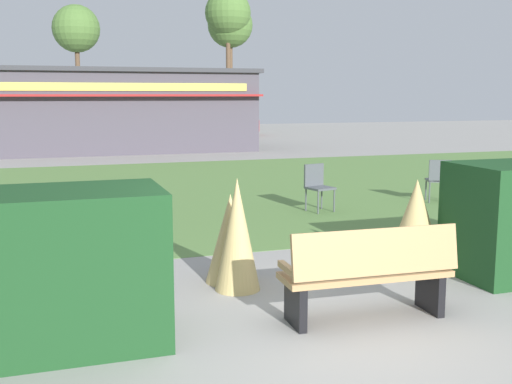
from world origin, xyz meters
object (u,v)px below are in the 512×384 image
at_px(tree_right_bg, 230,26).
at_px(parked_car_center_slot, 116,125).
at_px(parked_car_west_slot, 12,127).
at_px(tree_left_bg, 76,30).
at_px(food_kiosk, 117,110).
at_px(parked_car_east_slot, 216,124).
at_px(park_bench, 369,273).
at_px(tree_center_bg, 228,14).
at_px(cafe_chair_west, 317,183).
at_px(cafe_chair_east, 439,177).

bearing_deg(tree_right_bg, parked_car_center_slot, -142.92).
bearing_deg(parked_car_west_slot, tree_right_bg, 24.80).
bearing_deg(tree_left_bg, parked_car_center_slot, -78.73).
height_order(food_kiosk, tree_right_bg, tree_right_bg).
xyz_separation_m(parked_car_east_slot, tree_left_bg, (-6.67, 7.06, 5.36)).
bearing_deg(park_bench, tree_right_bg, 76.03).
height_order(tree_right_bg, tree_center_bg, tree_center_bg).
distance_m(food_kiosk, parked_car_east_slot, 9.41).
bearing_deg(park_bench, tree_left_bg, 91.50).
bearing_deg(parked_car_east_slot, parked_car_center_slot, -179.99).
relative_size(park_bench, tree_right_bg, 0.22).
distance_m(cafe_chair_west, parked_car_east_slot, 22.21).
bearing_deg(tree_center_bg, cafe_chair_west, -102.56).
distance_m(parked_car_center_slot, parked_car_east_slot, 5.26).
distance_m(park_bench, parked_car_east_slot, 28.03).
bearing_deg(cafe_chair_east, parked_car_east_slot, 87.11).
height_order(park_bench, tree_center_bg, tree_center_bg).
bearing_deg(food_kiosk, parked_car_center_slot, 84.29).
xyz_separation_m(food_kiosk, tree_right_bg, (8.50, 13.08, 4.81)).
xyz_separation_m(park_bench, cafe_chair_east, (4.66, 5.63, 0.05)).
bearing_deg(food_kiosk, cafe_chair_west, -81.70).
relative_size(cafe_chair_west, tree_right_bg, 0.11).
xyz_separation_m(park_bench, tree_left_bg, (-0.90, 34.50, 5.52)).
relative_size(cafe_chair_east, parked_car_west_slot, 0.21).
relative_size(park_bench, food_kiosk, 0.16).
height_order(cafe_chair_west, tree_left_bg, tree_left_bg).
bearing_deg(tree_center_bg, parked_car_west_slot, -156.85).
relative_size(parked_car_center_slot, tree_right_bg, 0.54).
relative_size(parked_car_east_slot, tree_left_bg, 0.56).
height_order(cafe_chair_west, parked_car_east_slot, parked_car_east_slot).
relative_size(cafe_chair_west, parked_car_west_slot, 0.21).
height_order(park_bench, parked_car_center_slot, parked_car_center_slot).
bearing_deg(tree_right_bg, cafe_chair_east, -97.46).
distance_m(park_bench, tree_right_bg, 34.83).
bearing_deg(tree_left_bg, cafe_chair_west, -84.41).
xyz_separation_m(park_bench, parked_car_east_slot, (5.77, 27.43, 0.16)).
relative_size(parked_car_west_slot, tree_right_bg, 0.55).
xyz_separation_m(parked_car_east_slot, tree_right_bg, (2.52, 5.88, 5.76)).
bearing_deg(parked_car_center_slot, tree_center_bg, 35.38).
height_order(park_bench, tree_left_bg, tree_left_bg).
xyz_separation_m(food_kiosk, parked_car_center_slot, (0.72, 7.20, -0.95)).
distance_m(parked_car_center_slot, tree_left_bg, 8.98).
bearing_deg(cafe_chair_east, parked_car_center_slot, 100.80).
distance_m(cafe_chair_west, parked_car_center_slot, 21.92).
bearing_deg(parked_car_west_slot, cafe_chair_east, -67.32).
height_order(parked_car_center_slot, tree_center_bg, tree_center_bg).
relative_size(parked_car_west_slot, parked_car_center_slot, 1.03).
xyz_separation_m(cafe_chair_east, parked_car_west_slot, (-9.11, 21.80, 0.12)).
bearing_deg(tree_left_bg, parked_car_east_slot, -46.65).
height_order(parked_car_center_slot, tree_left_bg, tree_left_bg).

